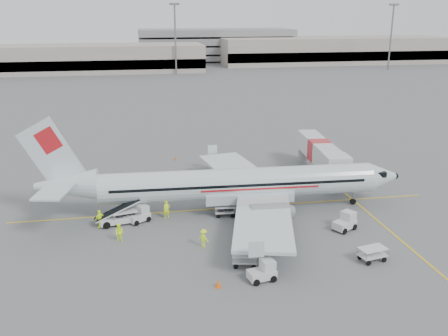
# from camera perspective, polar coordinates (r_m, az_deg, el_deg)

# --- Properties ---
(ground) EXTENTS (360.00, 360.00, 0.00)m
(ground) POSITION_cam_1_polar(r_m,az_deg,el_deg) (52.50, 0.39, -4.61)
(ground) COLOR #56595B
(stripe_lead) EXTENTS (44.00, 0.20, 0.01)m
(stripe_lead) POSITION_cam_1_polar(r_m,az_deg,el_deg) (52.50, 0.39, -4.60)
(stripe_lead) COLOR yellow
(stripe_lead) RESTS_ON ground
(stripe_cross) EXTENTS (0.20, 20.00, 0.01)m
(stripe_cross) POSITION_cam_1_polar(r_m,az_deg,el_deg) (50.03, 18.24, -6.69)
(stripe_cross) COLOR yellow
(stripe_cross) RESTS_ON ground
(terminal_west) EXTENTS (110.00, 22.00, 9.00)m
(terminal_west) POSITION_cam_1_polar(r_m,az_deg,el_deg) (181.15, -20.48, 11.57)
(terminal_west) COLOR gray
(terminal_west) RESTS_ON ground
(terminal_east) EXTENTS (90.00, 26.00, 10.00)m
(terminal_east) POSITION_cam_1_polar(r_m,az_deg,el_deg) (208.89, 12.34, 13.03)
(terminal_east) COLOR gray
(terminal_east) RESTS_ON ground
(parking_garage) EXTENTS (62.00, 24.00, 14.00)m
(parking_garage) POSITION_cam_1_polar(r_m,az_deg,el_deg) (210.97, -0.97, 14.00)
(parking_garage) COLOR slate
(parking_garage) RESTS_ON ground
(treeline) EXTENTS (300.00, 3.00, 6.00)m
(treeline) POSITION_cam_1_polar(r_m,az_deg,el_deg) (223.63, -8.11, 13.00)
(treeline) COLOR black
(treeline) RESTS_ON ground
(mast_center) EXTENTS (3.20, 1.20, 22.00)m
(mast_center) POSITION_cam_1_polar(r_m,az_deg,el_deg) (166.64, -5.58, 14.38)
(mast_center) COLOR slate
(mast_center) RESTS_ON ground
(mast_east) EXTENTS (3.20, 1.20, 22.00)m
(mast_east) POSITION_cam_1_polar(r_m,az_deg,el_deg) (188.40, 18.53, 13.94)
(mast_east) COLOR slate
(mast_east) RESTS_ON ground
(aircraft) EXTENTS (37.98, 30.33, 10.17)m
(aircraft) POSITION_cam_1_polar(r_m,az_deg,el_deg) (50.20, 1.66, 0.50)
(aircraft) COLOR silver
(aircraft) RESTS_ON ground
(jet_bridge) EXTENTS (4.35, 16.96, 4.40)m
(jet_bridge) POSITION_cam_1_polar(r_m,az_deg,el_deg) (63.66, 10.78, 1.17)
(jet_bridge) COLOR silver
(jet_bridge) RESTS_ON ground
(belt_loader) EXTENTS (5.60, 3.06, 2.87)m
(belt_loader) POSITION_cam_1_polar(r_m,az_deg,el_deg) (49.38, -11.87, -4.68)
(belt_loader) COLOR silver
(belt_loader) RESTS_ON ground
(tug_fore) EXTENTS (2.57, 2.21, 1.73)m
(tug_fore) POSITION_cam_1_polar(r_m,az_deg,el_deg) (48.50, 13.62, -5.94)
(tug_fore) COLOR silver
(tug_fore) RESTS_ON ground
(tug_mid) EXTENTS (2.31, 1.61, 1.63)m
(tug_mid) POSITION_cam_1_polar(r_m,az_deg,el_deg) (38.96, 4.34, -11.63)
(tug_mid) COLOR silver
(tug_mid) RESTS_ON ground
(tug_aft) EXTENTS (2.37, 2.12, 1.59)m
(tug_aft) POSITION_cam_1_polar(r_m,az_deg,el_deg) (49.58, -9.71, -5.25)
(tug_aft) COLOR silver
(tug_aft) RESTS_ON ground
(cart_loaded_a) EXTENTS (2.14, 1.38, 1.07)m
(cart_loaded_a) POSITION_cam_1_polar(r_m,az_deg,el_deg) (50.38, 0.11, -4.93)
(cart_loaded_a) COLOR silver
(cart_loaded_a) RESTS_ON ground
(cart_loaded_b) EXTENTS (2.72, 1.99, 1.27)m
(cart_loaded_b) POSITION_cam_1_polar(r_m,az_deg,el_deg) (49.66, -11.28, -5.50)
(cart_loaded_b) COLOR silver
(cart_loaded_b) RESTS_ON ground
(cart_empty_a) EXTENTS (2.27, 1.65, 1.07)m
(cart_empty_a) POSITION_cam_1_polar(r_m,az_deg,el_deg) (41.00, 2.40, -10.46)
(cart_empty_a) COLOR silver
(cart_empty_a) RESTS_ON ground
(cart_empty_b) EXTENTS (2.47, 1.76, 1.17)m
(cart_empty_b) POSITION_cam_1_polar(r_m,az_deg,el_deg) (43.50, 16.59, -9.43)
(cart_empty_b) COLOR silver
(cart_empty_b) RESTS_ON ground
(cone_nose) EXTENTS (0.43, 0.43, 0.70)m
(cone_nose) POSITION_cam_1_polar(r_m,az_deg,el_deg) (60.76, 16.48, -1.88)
(cone_nose) COLOR #E65B0D
(cone_nose) RESTS_ON ground
(cone_port) EXTENTS (0.36, 0.36, 0.59)m
(cone_port) POSITION_cam_1_polar(r_m,az_deg,el_deg) (69.53, -5.55, 1.15)
(cone_port) COLOR #E65B0D
(cone_port) RESTS_ON ground
(cone_stbd) EXTENTS (0.44, 0.44, 0.71)m
(cone_stbd) POSITION_cam_1_polar(r_m,az_deg,el_deg) (38.21, -0.67, -12.99)
(cone_stbd) COLOR #E65B0D
(cone_stbd) RESTS_ON ground
(crew_a) EXTENTS (0.75, 0.57, 1.85)m
(crew_a) POSITION_cam_1_polar(r_m,az_deg,el_deg) (50.06, -6.58, -4.72)
(crew_a) COLOR #D7FB1A
(crew_a) RESTS_ON ground
(crew_b) EXTENTS (1.04, 0.98, 1.71)m
(crew_b) POSITION_cam_1_polar(r_m,az_deg,el_deg) (45.83, -11.87, -7.25)
(crew_b) COLOR #D7FB1A
(crew_b) RESTS_ON ground
(crew_c) EXTENTS (1.16, 1.21, 1.65)m
(crew_c) POSITION_cam_1_polar(r_m,az_deg,el_deg) (43.99, -2.34, -8.00)
(crew_c) COLOR #D7FB1A
(crew_c) RESTS_ON ground
(crew_d) EXTENTS (1.07, 1.01, 1.77)m
(crew_d) POSITION_cam_1_polar(r_m,az_deg,el_deg) (49.11, -14.00, -5.65)
(crew_d) COLOR #D7FB1A
(crew_d) RESTS_ON ground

